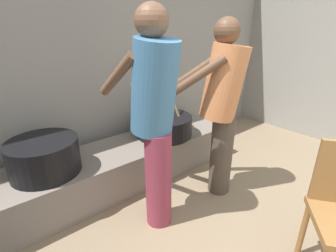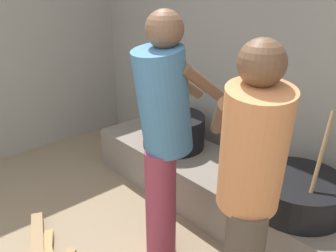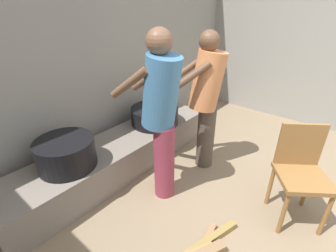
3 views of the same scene
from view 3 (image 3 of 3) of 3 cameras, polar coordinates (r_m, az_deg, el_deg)
name	(u,v)px [view 3 (image 3 of 3)]	position (r m, az deg, el deg)	size (l,w,h in m)	color
block_enclosure_rear	(102,57)	(3.07, -15.36, 15.34)	(5.25, 0.20, 2.39)	gray
hearth_ledge	(119,155)	(2.90, -11.40, -6.62)	(2.67, 0.60, 0.38)	slate
cooking_pot_main	(155,115)	(3.10, -3.14, 2.50)	(0.60, 0.60, 0.67)	black
cooking_pot_secondary	(66,153)	(2.47, -22.86, -5.92)	(0.54, 0.54, 0.28)	black
cook_in_orange_shirt	(206,96)	(2.63, 8.92, 7.01)	(0.68, 0.68, 1.55)	#4C4238
cook_in_blue_shirt	(161,110)	(2.14, -1.69, 3.67)	(0.35, 0.68, 1.61)	#8C3347
chair_brown_wood	(301,170)	(2.39, 28.78, -9.12)	(0.56, 0.56, 0.88)	olive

